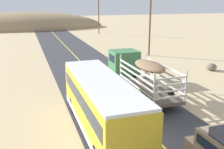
# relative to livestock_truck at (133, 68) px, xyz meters

# --- Properties ---
(ground_plane) EXTENTS (240.00, 240.00, 0.00)m
(ground_plane) POSITION_rel_livestock_truck_xyz_m (-2.36, -10.03, -1.79)
(ground_plane) COLOR #CCB284
(road_surface) EXTENTS (8.00, 120.00, 0.02)m
(road_surface) POSITION_rel_livestock_truck_xyz_m (-2.36, -10.03, -1.78)
(road_surface) COLOR #38383D
(road_surface) RESTS_ON ground
(road_centre_line) EXTENTS (0.16, 117.60, 0.00)m
(road_centre_line) POSITION_rel_livestock_truck_xyz_m (-2.36, -10.03, -1.77)
(road_centre_line) COLOR #D8CC4C
(road_centre_line) RESTS_ON road_surface
(livestock_truck) EXTENTS (2.53, 9.70, 3.02)m
(livestock_truck) POSITION_rel_livestock_truck_xyz_m (0.00, 0.00, 0.00)
(livestock_truck) COLOR #3F7F4C
(livestock_truck) RESTS_ON road_surface
(bus) EXTENTS (2.54, 10.00, 3.21)m
(bus) POSITION_rel_livestock_truck_xyz_m (-4.97, -7.09, -0.04)
(bus) COLOR gold
(bus) RESTS_ON road_surface
(power_pole_mid) EXTENTS (2.20, 0.24, 8.25)m
(power_pole_mid) POSITION_rel_livestock_truck_xyz_m (7.59, 12.28, 2.63)
(power_pole_mid) COLOR brown
(power_pole_mid) RESTS_ON ground
(power_pole_far) EXTENTS (2.20, 0.24, 8.77)m
(power_pole_far) POSITION_rel_livestock_truck_xyz_m (7.59, 38.32, 2.89)
(power_pole_far) COLOR brown
(power_pole_far) RESTS_ON ground
(boulder_near_shoulder) EXTENTS (1.17, 1.20, 0.80)m
(boulder_near_shoulder) POSITION_rel_livestock_truck_xyz_m (10.49, 2.61, -1.39)
(boulder_near_shoulder) COLOR #756656
(boulder_near_shoulder) RESTS_ON ground
(distant_hill) EXTENTS (44.68, 19.68, 8.75)m
(distant_hill) POSITION_rel_livestock_truck_xyz_m (-8.96, 56.66, -1.79)
(distant_hill) COLOR #997C5A
(distant_hill) RESTS_ON ground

